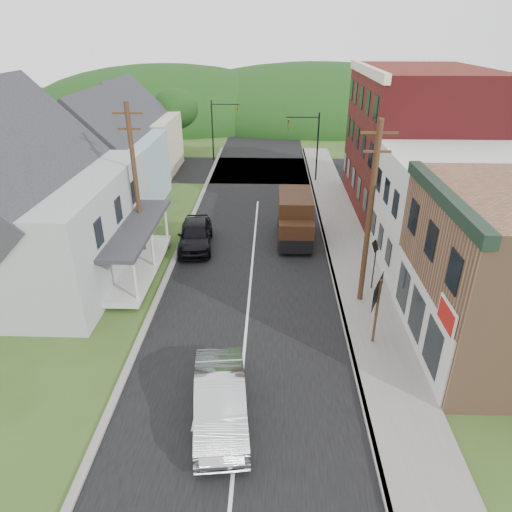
# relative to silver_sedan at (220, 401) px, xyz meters

# --- Properties ---
(ground) EXTENTS (120.00, 120.00, 0.00)m
(ground) POSITION_rel_silver_sedan_xyz_m (0.60, 4.47, -0.83)
(ground) COLOR #2D4719
(ground) RESTS_ON ground
(road) EXTENTS (9.00, 90.00, 0.02)m
(road) POSITION_rel_silver_sedan_xyz_m (0.60, 14.47, -0.83)
(road) COLOR black
(road) RESTS_ON ground
(cross_road) EXTENTS (60.00, 9.00, 0.02)m
(cross_road) POSITION_rel_silver_sedan_xyz_m (0.60, 31.47, -0.83)
(cross_road) COLOR black
(cross_road) RESTS_ON ground
(sidewalk_right) EXTENTS (2.80, 55.00, 0.15)m
(sidewalk_right) POSITION_rel_silver_sedan_xyz_m (6.50, 12.47, -0.75)
(sidewalk_right) COLOR slate
(sidewalk_right) RESTS_ON ground
(curb_right) EXTENTS (0.20, 55.00, 0.15)m
(curb_right) POSITION_rel_silver_sedan_xyz_m (5.15, 12.47, -0.75)
(curb_right) COLOR slate
(curb_right) RESTS_ON ground
(curb_left) EXTENTS (0.30, 55.00, 0.12)m
(curb_left) POSITION_rel_silver_sedan_xyz_m (-4.05, 12.47, -0.77)
(curb_left) COLOR slate
(curb_left) RESTS_ON ground
(storefront_white) EXTENTS (8.00, 7.00, 6.50)m
(storefront_white) POSITION_rel_silver_sedan_xyz_m (11.90, 11.97, 2.42)
(storefront_white) COLOR silver
(storefront_white) RESTS_ON ground
(storefront_red) EXTENTS (8.00, 12.00, 10.00)m
(storefront_red) POSITION_rel_silver_sedan_xyz_m (11.90, 21.47, 4.17)
(storefront_red) COLOR maroon
(storefront_red) RESTS_ON ground
(house_gray) EXTENTS (10.20, 12.24, 8.35)m
(house_gray) POSITION_rel_silver_sedan_xyz_m (-11.40, 10.47, 3.41)
(house_gray) COLOR #A7ABAD
(house_gray) RESTS_ON ground
(house_blue) EXTENTS (7.14, 8.16, 7.28)m
(house_blue) POSITION_rel_silver_sedan_xyz_m (-10.40, 21.47, 2.87)
(house_blue) COLOR #97BBCD
(house_blue) RESTS_ON ground
(house_cream) EXTENTS (7.14, 8.16, 7.28)m
(house_cream) POSITION_rel_silver_sedan_xyz_m (-10.90, 30.47, 2.87)
(house_cream) COLOR beige
(house_cream) RESTS_ON ground
(utility_pole_right) EXTENTS (1.60, 0.26, 9.00)m
(utility_pole_right) POSITION_rel_silver_sedan_xyz_m (6.20, 7.97, 3.83)
(utility_pole_right) COLOR #472D19
(utility_pole_right) RESTS_ON ground
(utility_pole_left) EXTENTS (1.60, 0.26, 9.00)m
(utility_pole_left) POSITION_rel_silver_sedan_xyz_m (-5.90, 12.47, 3.83)
(utility_pole_left) COLOR #472D19
(utility_pole_left) RESTS_ON ground
(traffic_signal_right) EXTENTS (2.87, 0.20, 6.00)m
(traffic_signal_right) POSITION_rel_silver_sedan_xyz_m (4.90, 27.97, 2.93)
(traffic_signal_right) COLOR black
(traffic_signal_right) RESTS_ON ground
(traffic_signal_left) EXTENTS (2.87, 0.20, 6.00)m
(traffic_signal_left) POSITION_rel_silver_sedan_xyz_m (-3.70, 34.97, 2.93)
(traffic_signal_left) COLOR black
(traffic_signal_left) RESTS_ON ground
(tree_left_c) EXTENTS (5.80, 5.80, 8.41)m
(tree_left_c) POSITION_rel_silver_sedan_xyz_m (-18.40, 24.47, 5.11)
(tree_left_c) COLOR #382616
(tree_left_c) RESTS_ON ground
(tree_left_d) EXTENTS (4.80, 4.80, 6.94)m
(tree_left_d) POSITION_rel_silver_sedan_xyz_m (-8.40, 36.47, 4.06)
(tree_left_d) COLOR #382616
(tree_left_d) RESTS_ON ground
(forested_ridge) EXTENTS (90.00, 30.00, 16.00)m
(forested_ridge) POSITION_rel_silver_sedan_xyz_m (0.60, 59.47, -0.83)
(forested_ridge) COLOR #113510
(forested_ridge) RESTS_ON ground
(silver_sedan) EXTENTS (2.36, 5.19, 1.65)m
(silver_sedan) POSITION_rel_silver_sedan_xyz_m (0.00, 0.00, 0.00)
(silver_sedan) COLOR #AAABAF
(silver_sedan) RESTS_ON ground
(dark_sedan) EXTENTS (2.46, 5.15, 1.70)m
(dark_sedan) POSITION_rel_silver_sedan_xyz_m (-3.04, 14.04, 0.02)
(dark_sedan) COLOR black
(dark_sedan) RESTS_ON ground
(delivery_van) EXTENTS (2.21, 5.25, 2.92)m
(delivery_van) POSITION_rel_silver_sedan_xyz_m (3.20, 15.37, 0.65)
(delivery_van) COLOR black
(delivery_van) RESTS_ON ground
(route_sign_cluster) EXTENTS (0.78, 1.63, 3.08)m
(route_sign_cluster) POSITION_rel_silver_sedan_xyz_m (6.13, 4.50, 1.32)
(route_sign_cluster) COLOR #472D19
(route_sign_cluster) RESTS_ON sidewalk_right
(warning_sign) EXTENTS (0.22, 0.76, 2.82)m
(warning_sign) POSITION_rel_silver_sedan_xyz_m (6.95, 9.04, 1.13)
(warning_sign) COLOR black
(warning_sign) RESTS_ON sidewalk_right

